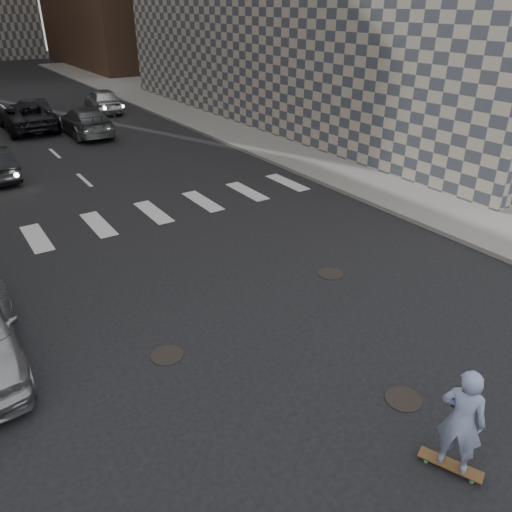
{
  "coord_description": "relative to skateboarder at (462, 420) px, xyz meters",
  "views": [
    {
      "loc": [
        -5.11,
        -6.96,
        6.75
      ],
      "look_at": [
        0.77,
        1.94,
        1.3
      ],
      "focal_mm": 35.0,
      "sensor_mm": 36.0,
      "label": 1
    }
  ],
  "objects": [
    {
      "name": "traffic_car_c",
      "position": [
        -0.6,
        29.11,
        -0.26
      ],
      "size": [
        2.65,
        5.71,
        1.58
      ],
      "primitive_type": "imported",
      "rotation": [
        0.0,
        0.0,
        3.14
      ],
      "color": "black",
      "rests_on": "ground"
    },
    {
      "name": "manhole_a",
      "position": [
        0.59,
        1.5,
        -1.04
      ],
      "size": [
        0.7,
        0.7,
        0.02
      ],
      "primitive_type": "cylinder",
      "color": "black",
      "rests_on": "ground"
    },
    {
      "name": "traffic_car_b",
      "position": [
        1.9,
        26.0,
        -0.28
      ],
      "size": [
        2.17,
        5.3,
        1.53
      ],
      "primitive_type": "imported",
      "rotation": [
        0.0,
        0.0,
        3.15
      ],
      "color": "#515457",
      "rests_on": "ground"
    },
    {
      "name": "traffic_car_d",
      "position": [
        4.87,
        32.0,
        -0.26
      ],
      "size": [
        2.33,
        4.82,
        1.59
      ],
      "primitive_type": "imported",
      "rotation": [
        0.0,
        0.0,
        3.04
      ],
      "color": "silver",
      "rests_on": "ground"
    },
    {
      "name": "manhole_b",
      "position": [
        -2.61,
        5.2,
        -1.04
      ],
      "size": [
        0.7,
        0.7,
        0.02
      ],
      "primitive_type": "cylinder",
      "color": "black",
      "rests_on": "ground"
    },
    {
      "name": "manhole_c",
      "position": [
        2.69,
        6.0,
        -1.04
      ],
      "size": [
        0.7,
        0.7,
        0.02
      ],
      "primitive_type": "cylinder",
      "color": "black",
      "rests_on": "ground"
    },
    {
      "name": "skateboarder",
      "position": [
        0.0,
        0.0,
        0.0
      ],
      "size": [
        0.69,
        1.02,
        2.01
      ],
      "rotation": [
        0.0,
        0.0,
        0.41
      ],
      "color": "brown",
      "rests_on": "ground"
    },
    {
      "name": "traffic_car_e",
      "position": [
        0.24,
        31.47,
        -0.37
      ],
      "size": [
        1.49,
        4.17,
        1.37
      ],
      "primitive_type": "imported",
      "rotation": [
        0.0,
        0.0,
        3.15
      ],
      "color": "black",
      "rests_on": "ground"
    },
    {
      "name": "sidewalk_right",
      "position": [
        13.89,
        24.0,
        -0.98
      ],
      "size": [
        13.0,
        80.0,
        0.15
      ],
      "primitive_type": "cube",
      "color": "gray",
      "rests_on": "ground"
    },
    {
      "name": "ground",
      "position": [
        -0.61,
        4.0,
        -1.05
      ],
      "size": [
        160.0,
        160.0,
        0.0
      ],
      "primitive_type": "plane",
      "color": "black",
      "rests_on": "ground"
    }
  ]
}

